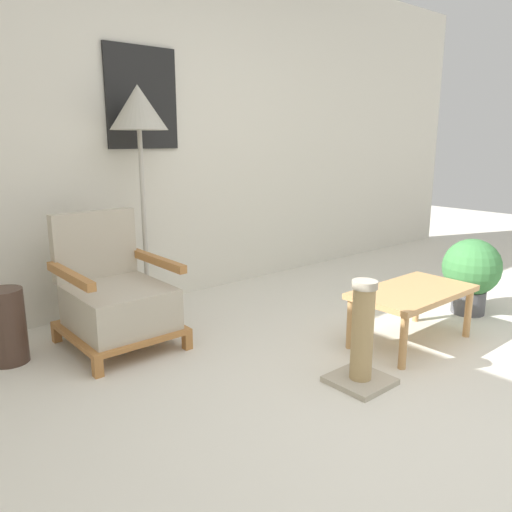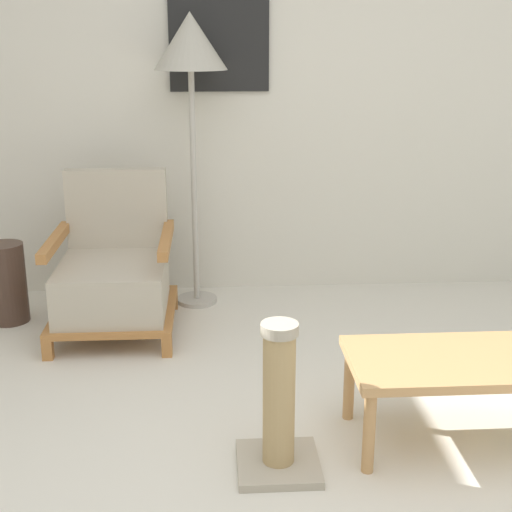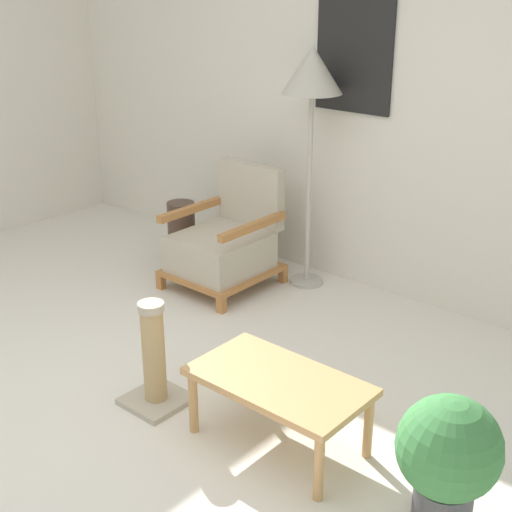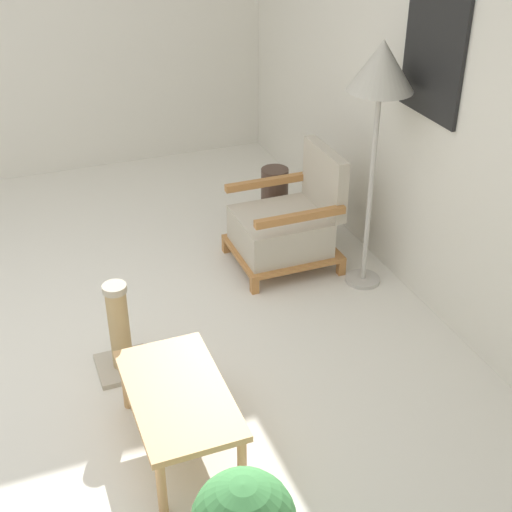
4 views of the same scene
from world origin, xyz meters
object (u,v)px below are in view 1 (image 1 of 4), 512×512
object	(u,v)px
floor_lamp	(139,117)
potted_plant	(471,271)
scratching_post	(362,343)
vase	(7,326)
armchair	(116,298)
coffee_table	(412,296)

from	to	relation	value
floor_lamp	potted_plant	size ratio (longest dim) A/B	2.90
scratching_post	vase	bearing A→B (deg)	132.22
vase	potted_plant	bearing A→B (deg)	-24.62
armchair	floor_lamp	distance (m)	1.24
floor_lamp	armchair	bearing A→B (deg)	-137.80
potted_plant	armchair	bearing A→B (deg)	152.83
coffee_table	scratching_post	size ratio (longest dim) A/B	1.44
armchair	floor_lamp	xyz separation A→B (m)	(0.42, 0.38, 1.10)
coffee_table	scratching_post	bearing A→B (deg)	-168.11
floor_lamp	coffee_table	size ratio (longest dim) A/B	2.00
armchair	scratching_post	world-z (taller)	armchair
floor_lamp	scratching_post	distance (m)	2.09
floor_lamp	potted_plant	xyz separation A→B (m)	(1.81, -1.53, -1.09)
potted_plant	floor_lamp	bearing A→B (deg)	139.93
potted_plant	scratching_post	world-z (taller)	scratching_post
armchair	coffee_table	xyz separation A→B (m)	(1.42, -1.18, 0.00)
armchair	coffee_table	world-z (taller)	armchair
armchair	scratching_post	distance (m)	1.52
floor_lamp	scratching_post	world-z (taller)	floor_lamp
floor_lamp	potted_plant	bearing A→B (deg)	-40.07
armchair	vase	xyz separation A→B (m)	(-0.60, 0.15, -0.08)
armchair	vase	bearing A→B (deg)	165.84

